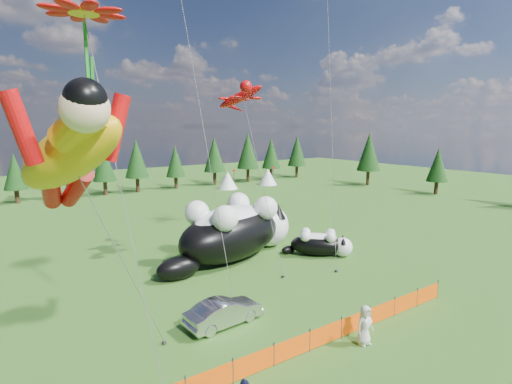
% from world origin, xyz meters
% --- Properties ---
extents(ground, '(160.00, 160.00, 0.00)m').
position_xyz_m(ground, '(0.00, 0.00, 0.00)').
color(ground, '#103B0A').
rests_on(ground, ground).
extents(safety_fence, '(22.06, 0.06, 1.10)m').
position_xyz_m(safety_fence, '(0.00, -3.00, 0.50)').
color(safety_fence, '#262626').
rests_on(safety_fence, ground).
extents(tree_line, '(90.00, 4.00, 8.00)m').
position_xyz_m(tree_line, '(0.00, 45.00, 4.00)').
color(tree_line, black).
rests_on(tree_line, ground).
extents(festival_tents, '(50.00, 3.20, 2.80)m').
position_xyz_m(festival_tents, '(11.00, 40.00, 1.40)').
color(festival_tents, white).
rests_on(festival_tents, ground).
extents(cat_large, '(12.71, 7.13, 4.69)m').
position_xyz_m(cat_large, '(5.16, 9.93, 2.23)').
color(cat_large, black).
rests_on(cat_large, ground).
extents(cat_small, '(4.52, 4.36, 2.02)m').
position_xyz_m(cat_small, '(10.82, 6.69, 0.96)').
color(cat_small, black).
rests_on(cat_small, ground).
extents(car, '(4.19, 1.75, 1.35)m').
position_xyz_m(car, '(-0.92, 1.30, 0.67)').
color(car, silver).
rests_on(car, ground).
extents(spectator_e, '(0.95, 0.64, 1.88)m').
position_xyz_m(spectator_e, '(3.49, -3.98, 0.94)').
color(spectator_e, silver).
rests_on(spectator_e, ground).
extents(superhero_kite, '(7.35, 7.00, 12.16)m').
position_xyz_m(superhero_kite, '(-8.17, -2.36, 9.15)').
color(superhero_kite, '#E3A40B').
rests_on(superhero_kite, ground).
extents(gecko_kite, '(5.05, 10.20, 14.16)m').
position_xyz_m(gecko_kite, '(6.51, 11.43, 12.20)').
color(gecko_kite, '#BF090C').
rests_on(gecko_kite, ground).
extents(flower_kite, '(3.47, 5.93, 14.59)m').
position_xyz_m(flower_kite, '(-6.74, 1.12, 13.93)').
color(flower_kite, '#BF090C').
rests_on(flower_kite, ground).
extents(diamond_kite_b, '(5.01, 6.63, 22.10)m').
position_xyz_m(diamond_kite_b, '(13.26, 9.11, 19.13)').
color(diamond_kite_b, '#0DA396').
rests_on(diamond_kite_b, ground).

